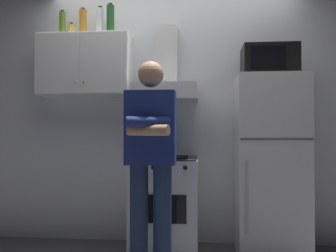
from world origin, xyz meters
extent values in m
cube|color=white|center=(0.00, 0.60, 1.35)|extent=(4.80, 0.10, 2.70)
cube|color=white|center=(-0.85, 0.38, 1.75)|extent=(0.90, 0.34, 0.60)
cube|color=white|center=(-1.07, 0.20, 1.75)|extent=(0.43, 0.01, 0.58)
cube|color=white|center=(-0.62, 0.20, 1.75)|extent=(0.43, 0.01, 0.58)
sphere|color=#B2B2B7|center=(-0.89, 0.19, 1.57)|extent=(0.02, 0.02, 0.02)
sphere|color=#B2B2B7|center=(-0.81, 0.19, 1.57)|extent=(0.02, 0.02, 0.02)
cube|color=white|center=(-0.05, 0.25, 0.42)|extent=(0.60, 0.60, 0.85)
cube|color=black|center=(-0.05, 0.25, 0.86)|extent=(0.59, 0.59, 0.01)
cube|color=black|center=(-0.05, -0.05, 0.45)|extent=(0.42, 0.01, 0.24)
cylinder|color=black|center=(-0.18, 0.13, 0.87)|extent=(0.16, 0.16, 0.01)
cylinder|color=black|center=(0.08, 0.13, 0.87)|extent=(0.16, 0.16, 0.01)
cylinder|color=black|center=(-0.18, 0.37, 0.87)|extent=(0.16, 0.16, 0.01)
cylinder|color=black|center=(0.08, 0.37, 0.87)|extent=(0.16, 0.16, 0.01)
cylinder|color=black|center=(-0.25, -0.06, 0.80)|extent=(0.04, 0.02, 0.04)
cylinder|color=black|center=(-0.12, -0.06, 0.80)|extent=(0.04, 0.02, 0.04)
cylinder|color=black|center=(0.02, -0.06, 0.80)|extent=(0.04, 0.02, 0.04)
cylinder|color=black|center=(0.15, -0.06, 0.80)|extent=(0.04, 0.02, 0.04)
cube|color=white|center=(-0.05, 0.33, 1.47)|extent=(0.60, 0.44, 0.15)
cube|color=white|center=(-0.05, 0.47, 1.85)|extent=(0.20, 0.16, 0.60)
cube|color=white|center=(0.90, 0.25, 0.80)|extent=(0.60, 0.60, 1.60)
cube|color=#4C4C4C|center=(0.90, -0.05, 1.04)|extent=(0.59, 0.01, 0.01)
cylinder|color=silver|center=(0.65, -0.06, 0.56)|extent=(0.02, 0.02, 0.60)
cube|color=black|center=(0.90, 0.27, 1.74)|extent=(0.48, 0.36, 0.28)
cube|color=black|center=(0.86, 0.09, 1.74)|extent=(0.30, 0.01, 0.20)
cylinder|color=navy|center=(-0.19, -0.35, 0.42)|extent=(0.14, 0.14, 0.85)
cylinder|color=navy|center=(-0.01, -0.35, 0.42)|extent=(0.14, 0.14, 0.85)
cube|color=navy|center=(-0.10, -0.35, 1.13)|extent=(0.38, 0.20, 0.56)
cylinder|color=navy|center=(-0.10, -0.49, 1.17)|extent=(0.33, 0.17, 0.08)
cylinder|color=tan|center=(-0.10, -0.49, 1.11)|extent=(0.33, 0.17, 0.08)
sphere|color=tan|center=(-0.10, -0.35, 1.54)|extent=(0.20, 0.20, 0.20)
cylinder|color=#B7721E|center=(-0.89, 0.41, 2.18)|extent=(0.07, 0.07, 0.27)
cylinder|color=black|center=(-0.89, 0.41, 2.33)|extent=(0.04, 0.04, 0.02)
cylinder|color=#4C6B19|center=(-1.09, 0.37, 2.17)|extent=(0.06, 0.06, 0.24)
cylinder|color=black|center=(-1.09, 0.37, 2.30)|extent=(0.03, 0.03, 0.02)
cylinder|color=silver|center=(-0.72, 0.41, 2.19)|extent=(0.07, 0.07, 0.28)
cylinder|color=black|center=(-0.72, 0.41, 2.34)|extent=(0.04, 0.04, 0.02)
cylinder|color=gold|center=(-1.01, 0.39, 2.11)|extent=(0.05, 0.05, 0.12)
cylinder|color=black|center=(-1.01, 0.39, 2.18)|extent=(0.03, 0.03, 0.02)
cylinder|color=#19471E|center=(-0.60, 0.37, 2.20)|extent=(0.08, 0.08, 0.29)
cylinder|color=black|center=(-0.60, 0.37, 2.35)|extent=(0.04, 0.04, 0.02)
camera|label=1|loc=(0.29, -3.11, 1.09)|focal=38.93mm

